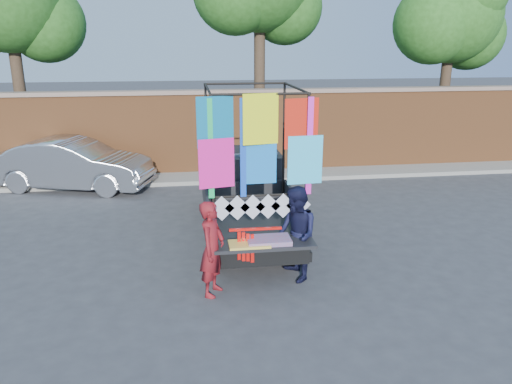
{
  "coord_description": "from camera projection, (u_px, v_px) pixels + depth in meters",
  "views": [
    {
      "loc": [
        -1.43,
        -8.33,
        4.05
      ],
      "look_at": [
        -0.27,
        -0.01,
        1.48
      ],
      "focal_mm": 35.0,
      "sensor_mm": 36.0,
      "label": 1
    }
  ],
  "objects": [
    {
      "name": "streamer_bundle",
      "position": [
        250.0,
        240.0,
        8.31
      ],
      "size": [
        0.88,
        0.07,
        0.61
      ],
      "color": "red",
      "rests_on": "ground"
    },
    {
      "name": "woman",
      "position": [
        212.0,
        249.0,
        8.1
      ],
      "size": [
        0.59,
        0.69,
        1.61
      ],
      "primitive_type": "imported",
      "rotation": [
        0.0,
        0.0,
        1.15
      ],
      "color": "maroon",
      "rests_on": "ground"
    },
    {
      "name": "tree_right",
      "position": [
        454.0,
        18.0,
        16.56
      ],
      "size": [
        4.2,
        3.3,
        6.62
      ],
      "color": "#38281C",
      "rests_on": "ground"
    },
    {
      "name": "curb",
      "position": [
        236.0,
        176.0,
        15.21
      ],
      "size": [
        30.0,
        1.2,
        0.12
      ],
      "primitive_type": "cube",
      "color": "gray",
      "rests_on": "ground"
    },
    {
      "name": "pickup_truck",
      "position": [
        243.0,
        192.0,
        11.04
      ],
      "size": [
        2.05,
        5.15,
        3.24
      ],
      "color": "black",
      "rests_on": "ground"
    },
    {
      "name": "sedan",
      "position": [
        73.0,
        164.0,
        13.96
      ],
      "size": [
        4.59,
        2.64,
        1.43
      ],
      "primitive_type": "imported",
      "rotation": [
        0.0,
        0.0,
        1.29
      ],
      "color": "silver",
      "rests_on": "ground"
    },
    {
      "name": "man",
      "position": [
        296.0,
        234.0,
        8.6
      ],
      "size": [
        0.76,
        0.91,
        1.68
      ],
      "primitive_type": "imported",
      "rotation": [
        0.0,
        0.0,
        -1.41
      ],
      "color": "black",
      "rests_on": "ground"
    },
    {
      "name": "ground",
      "position": [
        270.0,
        268.0,
        9.26
      ],
      "size": [
        90.0,
        90.0,
        0.0
      ],
      "primitive_type": "plane",
      "color": "#38383A",
      "rests_on": "ground"
    },
    {
      "name": "brick_wall",
      "position": [
        233.0,
        131.0,
        15.5
      ],
      "size": [
        30.0,
        0.45,
        2.61
      ],
      "color": "#9B582D",
      "rests_on": "ground"
    },
    {
      "name": "tree_left",
      "position": [
        8.0,
        2.0,
        14.6
      ],
      "size": [
        4.2,
        3.3,
        7.05
      ],
      "color": "#38281C",
      "rests_on": "ground"
    }
  ]
}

